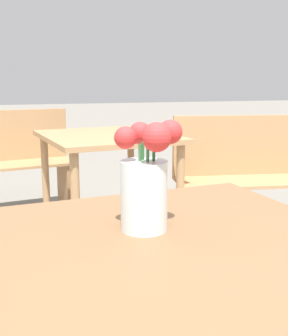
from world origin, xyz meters
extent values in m
cube|color=brown|center=(0.00, 0.00, 0.72)|extent=(0.84, 0.83, 0.03)
cylinder|color=brown|center=(0.31, 0.35, 0.35)|extent=(0.05, 0.05, 0.70)
cylinder|color=silver|center=(-0.06, 0.07, 0.81)|extent=(0.11, 0.11, 0.16)
cylinder|color=silver|center=(-0.06, 0.07, 0.78)|extent=(0.09, 0.09, 0.09)
cylinder|color=#337038|center=(-0.04, 0.06, 0.84)|extent=(0.01, 0.01, 0.20)
sphere|color=red|center=(0.00, 0.05, 0.96)|extent=(0.05, 0.05, 0.05)
cylinder|color=#337038|center=(-0.05, 0.08, 0.84)|extent=(0.01, 0.01, 0.19)
sphere|color=red|center=(-0.05, 0.12, 0.95)|extent=(0.05, 0.05, 0.05)
cylinder|color=#337038|center=(-0.07, 0.07, 0.84)|extent=(0.01, 0.01, 0.19)
sphere|color=red|center=(-0.10, 0.08, 0.95)|extent=(0.05, 0.05, 0.05)
cylinder|color=#337038|center=(-0.05, 0.06, 0.84)|extent=(0.01, 0.01, 0.19)
sphere|color=red|center=(-0.04, 0.02, 0.95)|extent=(0.06, 0.06, 0.06)
cube|color=tan|center=(0.10, 2.58, 0.21)|extent=(0.10, 0.33, 0.43)
cube|color=tan|center=(1.45, 1.58, 0.65)|extent=(1.52, 0.33, 0.40)
cube|color=tan|center=(0.72, 1.56, 0.21)|extent=(0.12, 0.33, 0.43)
cube|color=tan|center=(0.26, 1.78, 0.73)|extent=(0.86, 0.96, 0.03)
cylinder|color=tan|center=(-0.01, 1.37, 0.36)|extent=(0.05, 0.05, 0.71)
cylinder|color=tan|center=(0.63, 1.45, 0.36)|extent=(0.05, 0.05, 0.71)
cylinder|color=tan|center=(-0.10, 2.12, 0.36)|extent=(0.05, 0.05, 0.71)
cylinder|color=tan|center=(0.54, 2.19, 0.36)|extent=(0.05, 0.05, 0.71)
camera|label=1|loc=(-0.35, -0.81, 1.07)|focal=45.00mm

